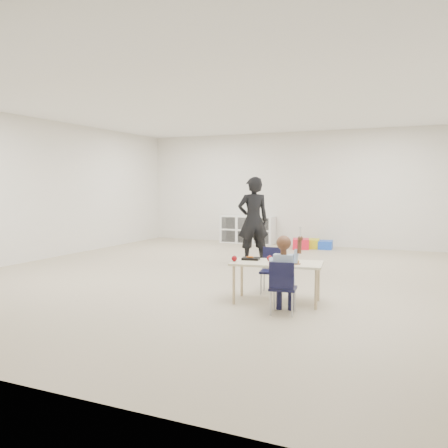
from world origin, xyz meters
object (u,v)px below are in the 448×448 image
at_px(adult, 253,220).
at_px(cubby_shelf, 247,230).
at_px(table, 277,282).
at_px(chair_near, 283,287).
at_px(child, 283,272).

bearing_deg(adult, cubby_shelf, -104.26).
distance_m(table, cubby_shelf, 6.18).
bearing_deg(chair_near, child, 0.00).
height_order(cubby_shelf, adult, adult).
bearing_deg(child, chair_near, 0.00).
distance_m(child, cubby_shelf, 6.70).
relative_size(table, cubby_shelf, 0.86).
bearing_deg(cubby_shelf, child, -65.19).
bearing_deg(child, cubby_shelf, 105.72).
relative_size(chair_near, child, 0.63).
height_order(child, adult, adult).
xyz_separation_m(table, adult, (-1.36, 2.75, 0.56)).
bearing_deg(chair_near, table, 106.61).
xyz_separation_m(table, child, (0.23, -0.47, 0.23)).
height_order(chair_near, cubby_shelf, cubby_shelf).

